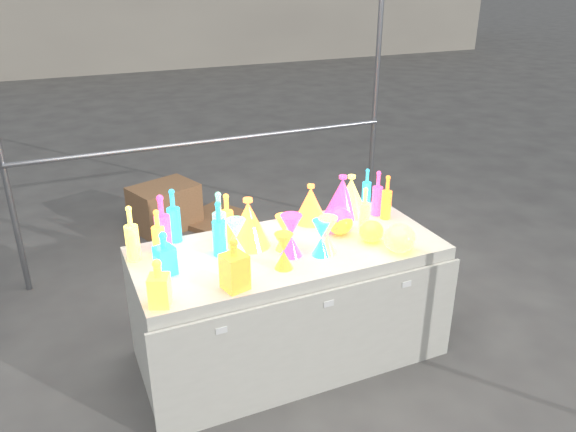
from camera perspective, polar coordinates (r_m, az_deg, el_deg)
name	(u,v)px	position (r m, az deg, el deg)	size (l,w,h in m)	color
ground	(288,352)	(3.69, 0.00, -13.61)	(80.00, 80.00, 0.00)	slate
display_table	(289,303)	(3.47, 0.06, -8.79)	(1.84, 0.83, 0.75)	silver
cardboard_box_closed	(165,207)	(5.35, -12.40, 0.92)	(0.57, 0.42, 0.42)	#976944
cardboard_box_flat	(211,218)	(5.50, -7.86, -0.16)	(0.60, 0.43, 0.05)	#976944
bottle_0	(158,233)	(3.21, -13.05, -1.71)	(0.07, 0.07, 0.28)	red
bottle_1	(174,215)	(3.36, -11.55, 0.06)	(0.08, 0.08, 0.33)	#1B8A19
bottle_3	(162,223)	(3.25, -12.65, -0.74)	(0.09, 0.09, 0.35)	blue
bottle_4	(131,233)	(3.20, -15.62, -1.69)	(0.08, 0.08, 0.33)	teal
bottle_5	(219,221)	(3.20, -6.98, -0.55)	(0.08, 0.08, 0.36)	#BE2667
bottle_6	(227,217)	(3.33, -6.22, -0.14)	(0.08, 0.08, 0.30)	red
bottle_7	(219,229)	(3.15, -7.02, -1.28)	(0.08, 0.08, 0.33)	#1B8A19
decanter_0	(159,283)	(2.76, -13.00, -6.62)	(0.10, 0.10, 0.25)	red
decanter_1	(234,264)	(2.83, -5.47, -4.89)	(0.12, 0.12, 0.28)	yellow
decanter_2	(165,253)	(3.03, -12.43, -3.70)	(0.10, 0.10, 0.25)	#1B8A19
hourglass_0	(284,251)	(3.02, -0.43, -3.59)	(0.10, 0.10, 0.20)	yellow
hourglass_1	(291,236)	(3.15, 0.33, -2.00)	(0.12, 0.12, 0.25)	blue
hourglass_2	(327,235)	(3.18, 4.02, -1.99)	(0.11, 0.11, 0.22)	teal
hourglass_3	(236,238)	(3.16, -5.27, -2.21)	(0.11, 0.11, 0.22)	#BE2667
hourglass_4	(284,233)	(3.22, -0.39, -1.71)	(0.11, 0.11, 0.21)	red
hourglass_5	(321,238)	(3.16, 3.40, -2.23)	(0.11, 0.11, 0.21)	#1B8A19
globe_0	(371,232)	(3.37, 8.46, -1.67)	(0.15, 0.15, 0.12)	red
globe_1	(399,240)	(3.27, 11.25, -2.39)	(0.18, 0.18, 0.15)	teal
globe_2	(340,224)	(3.44, 5.26, -0.79)	(0.16, 0.16, 0.13)	yellow
globe_3	(338,222)	(3.45, 5.12, -0.57)	(0.18, 0.18, 0.14)	blue
lampshade_0	(248,222)	(3.26, -4.04, -0.62)	(0.25, 0.25, 0.30)	#FFF335
lampshade_1	(311,203)	(3.57, 2.31, 1.32)	(0.21, 0.21, 0.25)	#FFF335
lampshade_2	(342,196)	(3.67, 5.53, 2.06)	(0.24, 0.24, 0.28)	blue
lampshade_3	(351,195)	(3.70, 6.40, 2.16)	(0.23, 0.23, 0.27)	teal
bottle_8	(367,187)	(3.84, 7.99, 2.89)	(0.06, 0.06, 0.27)	#1B8A19
bottle_9	(387,197)	(3.66, 10.00, 1.90)	(0.07, 0.07, 0.30)	yellow
bottle_10	(377,193)	(3.71, 9.08, 2.32)	(0.07, 0.07, 0.30)	blue
bottle_11	(365,209)	(3.47, 7.78, 0.68)	(0.06, 0.06, 0.28)	teal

